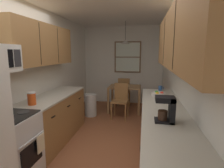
# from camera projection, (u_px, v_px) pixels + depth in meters

# --- Properties ---
(ground_plane) EXTENTS (12.00, 12.00, 0.00)m
(ground_plane) POSITION_uv_depth(u_px,v_px,m) (108.00, 135.00, 3.80)
(ground_plane) COLOR brown
(wall_left) EXTENTS (0.10, 9.00, 2.55)m
(wall_left) POSITION_uv_depth(u_px,v_px,m) (44.00, 73.00, 3.81)
(wall_left) COLOR white
(wall_left) RESTS_ON ground
(wall_right) EXTENTS (0.10, 9.00, 2.55)m
(wall_right) POSITION_uv_depth(u_px,v_px,m) (180.00, 76.00, 3.35)
(wall_right) COLOR white
(wall_right) RESTS_ON ground
(wall_back) EXTENTS (4.40, 0.10, 2.55)m
(wall_back) POSITION_uv_depth(u_px,v_px,m) (123.00, 65.00, 6.15)
(wall_back) COLOR white
(wall_back) RESTS_ON ground
(ceiling_slab) EXTENTS (4.40, 9.00, 0.08)m
(ceiling_slab) POSITION_uv_depth(u_px,v_px,m) (108.00, 3.00, 3.36)
(ceiling_slab) COLOR white
(stove_range) EXTENTS (0.66, 0.61, 1.10)m
(stove_range) POSITION_uv_depth(u_px,v_px,m) (9.00, 148.00, 2.37)
(stove_range) COLOR silver
(stove_range) RESTS_ON ground
(counter_left) EXTENTS (0.64, 1.83, 0.90)m
(counter_left) POSITION_uv_depth(u_px,v_px,m) (54.00, 117.00, 3.56)
(counter_left) COLOR olive
(counter_left) RESTS_ON ground
(upper_cabinets_left) EXTENTS (0.33, 1.91, 0.73)m
(upper_cabinets_left) POSITION_uv_depth(u_px,v_px,m) (42.00, 45.00, 3.30)
(upper_cabinets_left) COLOR olive
(counter_right) EXTENTS (0.64, 3.23, 0.90)m
(counter_right) POSITION_uv_depth(u_px,v_px,m) (164.00, 143.00, 2.54)
(counter_right) COLOR olive
(counter_right) RESTS_ON ground
(upper_cabinets_right) EXTENTS (0.33, 2.91, 0.73)m
(upper_cabinets_right) POSITION_uv_depth(u_px,v_px,m) (182.00, 39.00, 2.23)
(upper_cabinets_right) COLOR olive
(dining_table) EXTENTS (0.90, 0.71, 0.74)m
(dining_table) POSITION_uv_depth(u_px,v_px,m) (125.00, 91.00, 5.30)
(dining_table) COLOR olive
(dining_table) RESTS_ON ground
(dining_chair_near) EXTENTS (0.43, 0.43, 0.90)m
(dining_chair_near) POSITION_uv_depth(u_px,v_px,m) (120.00, 99.00, 4.79)
(dining_chair_near) COLOR olive
(dining_chair_near) RESTS_ON ground
(dining_chair_far) EXTENTS (0.43, 0.43, 0.90)m
(dining_chair_far) POSITION_uv_depth(u_px,v_px,m) (124.00, 90.00, 5.88)
(dining_chair_far) COLOR olive
(dining_chair_far) RESTS_ON ground
(pendant_light) EXTENTS (0.28, 0.28, 0.61)m
(pendant_light) POSITION_uv_depth(u_px,v_px,m) (125.00, 42.00, 5.07)
(pendant_light) COLOR black
(back_window) EXTENTS (0.86, 0.05, 1.02)m
(back_window) POSITION_uv_depth(u_px,v_px,m) (128.00, 57.00, 6.01)
(back_window) COLOR brown
(trash_bin) EXTENTS (0.32, 0.32, 0.60)m
(trash_bin) POSITION_uv_depth(u_px,v_px,m) (91.00, 105.00, 4.94)
(trash_bin) COLOR silver
(trash_bin) RESTS_ON ground
(storage_canister) EXTENTS (0.13, 0.13, 0.20)m
(storage_canister) POSITION_uv_depth(u_px,v_px,m) (32.00, 98.00, 2.82)
(storage_canister) COLOR #D84C19
(storage_canister) RESTS_ON counter_left
(dish_towel) EXTENTS (0.02, 0.16, 0.24)m
(dish_towel) POSITION_uv_depth(u_px,v_px,m) (41.00, 143.00, 2.45)
(dish_towel) COLOR beige
(coffee_maker) EXTENTS (0.22, 0.18, 0.30)m
(coffee_maker) POSITION_uv_depth(u_px,v_px,m) (167.00, 109.00, 2.11)
(coffee_maker) COLOR black
(coffee_maker) RESTS_ON counter_right
(mug_by_coffeemaker) EXTENTS (0.12, 0.08, 0.10)m
(mug_by_coffeemaker) POSITION_uv_depth(u_px,v_px,m) (160.00, 88.00, 3.89)
(mug_by_coffeemaker) COLOR #335999
(mug_by_coffeemaker) RESTS_ON counter_right
(fruit_bowl) EXTENTS (0.27, 0.27, 0.09)m
(fruit_bowl) POSITION_uv_depth(u_px,v_px,m) (158.00, 94.00, 3.39)
(fruit_bowl) COLOR silver
(fruit_bowl) RESTS_ON counter_right
(table_serving_bowl) EXTENTS (0.18, 0.18, 0.06)m
(table_serving_bowl) POSITION_uv_depth(u_px,v_px,m) (126.00, 86.00, 5.20)
(table_serving_bowl) COLOR silver
(table_serving_bowl) RESTS_ON dining_table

